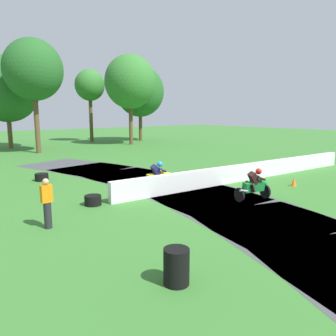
% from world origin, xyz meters
% --- Properties ---
extents(ground_plane, '(120.00, 120.00, 0.00)m').
position_xyz_m(ground_plane, '(0.00, 0.00, 0.00)').
color(ground_plane, '#38752D').
extents(track_asphalt, '(8.41, 28.09, 0.01)m').
position_xyz_m(track_asphalt, '(-0.86, 0.05, 0.00)').
color(track_asphalt, '#47474C').
rests_on(track_asphalt, ground).
extents(safety_barrier, '(17.26, 1.33, 0.90)m').
position_xyz_m(safety_barrier, '(4.64, -0.28, 0.45)').
color(safety_barrier, white).
rests_on(safety_barrier, ground).
extents(motorcycle_lead_green, '(1.71, 0.99, 1.43)m').
position_xyz_m(motorcycle_lead_green, '(1.10, -3.10, 0.66)').
color(motorcycle_lead_green, black).
rests_on(motorcycle_lead_green, ground).
extents(motorcycle_chase_yellow, '(1.69, 0.75, 1.42)m').
position_xyz_m(motorcycle_chase_yellow, '(-0.97, 0.95, 0.66)').
color(motorcycle_chase_yellow, black).
rests_on(motorcycle_chase_yellow, ground).
extents(tire_stack_near, '(0.57, 0.57, 0.80)m').
position_xyz_m(tire_stack_near, '(-5.91, -6.22, 0.40)').
color(tire_stack_near, black).
rests_on(tire_stack_near, ground).
extents(tire_stack_mid_a, '(0.67, 0.67, 0.40)m').
position_xyz_m(tire_stack_mid_a, '(-4.59, 0.50, 0.20)').
color(tire_stack_mid_a, black).
rests_on(tire_stack_mid_a, ground).
extents(tire_stack_mid_b, '(0.71, 0.71, 0.40)m').
position_xyz_m(tire_stack_mid_b, '(-4.63, 6.61, 0.20)').
color(tire_stack_mid_b, black).
rests_on(tire_stack_mid_b, ground).
extents(track_marshal, '(0.34, 0.24, 1.63)m').
position_xyz_m(track_marshal, '(-6.88, -1.01, 0.82)').
color(track_marshal, '#232328').
rests_on(track_marshal, ground).
extents(traffic_cone, '(0.28, 0.28, 0.44)m').
position_xyz_m(traffic_cone, '(4.85, -2.71, 0.22)').
color(traffic_cone, orange).
rests_on(traffic_cone, ground).
extents(tree_far_left, '(6.35, 6.35, 9.36)m').
position_xyz_m(tree_far_left, '(-1.75, 25.24, 6.01)').
color(tree_far_left, brown).
rests_on(tree_far_left, ground).
extents(tree_far_right, '(6.18, 6.18, 9.60)m').
position_xyz_m(tree_far_right, '(14.03, 24.53, 6.34)').
color(tree_far_right, brown).
rests_on(tree_far_right, ground).
extents(tree_mid_rise, '(3.68, 3.68, 8.98)m').
position_xyz_m(tree_mid_rise, '(8.41, 27.40, 6.96)').
color(tree_mid_rise, brown).
rests_on(tree_mid_rise, ground).
extents(tree_behind_barrier, '(5.74, 5.74, 10.11)m').
position_xyz_m(tree_behind_barrier, '(10.22, 20.87, 7.08)').
color(tree_behind_barrier, brown).
rests_on(tree_behind_barrier, ground).
extents(tree_distant, '(5.14, 5.14, 10.10)m').
position_xyz_m(tree_distant, '(-0.78, 19.36, 7.37)').
color(tree_distant, brown).
rests_on(tree_distant, ground).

